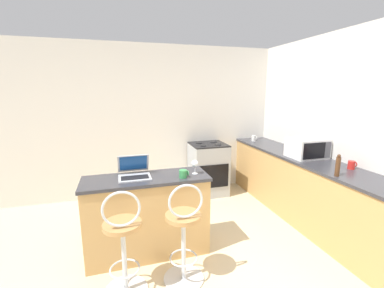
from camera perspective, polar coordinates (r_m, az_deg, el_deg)
The scene contains 13 objects.
wall_back at distance 4.57m, azimuth -7.78°, elevation 5.01°, with size 12.00×0.06×2.60m.
breakfast_bar at distance 3.03m, azimuth -9.82°, elevation -15.43°, with size 1.36×0.48×0.91m.
counter_right at distance 4.05m, azimuth 23.73°, elevation -9.12°, with size 0.61×3.23×0.91m.
bar_stool_near at distance 2.53m, azimuth -14.98°, elevation -20.93°, with size 0.40×0.40×1.03m.
bar_stool_far at distance 2.58m, azimuth -1.81°, elevation -19.67°, with size 0.40×0.40×1.03m.
laptop at distance 2.89m, azimuth -12.73°, elevation -5.87°, with size 0.34×0.34×0.23m.
microwave at distance 3.93m, azimuth 24.23°, elevation -0.77°, with size 0.49×0.38×0.27m.
stove_range at distance 4.63m, azimuth 3.62°, elevation -5.51°, with size 0.62×0.59×0.92m.
mug_green at distance 2.78m, azimuth -1.96°, elevation -6.64°, with size 0.10×0.08×0.09m.
pepper_mill at distance 3.23m, azimuth 29.67°, elevation -4.22°, with size 0.05×0.05×0.25m.
mug_white at distance 4.89m, azimuth 13.57°, elevation 1.26°, with size 0.09×0.08×0.10m.
wine_glass_short at distance 2.89m, azimuth 0.66°, elevation -4.47°, with size 0.08×0.08×0.16m.
mug_red at distance 3.62m, azimuth 31.95°, elevation -3.96°, with size 0.10×0.08×0.10m.
Camera 1 is at (-0.67, -1.75, 1.84)m, focal length 24.00 mm.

